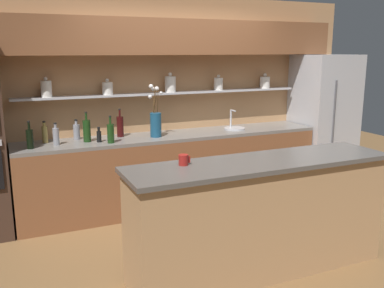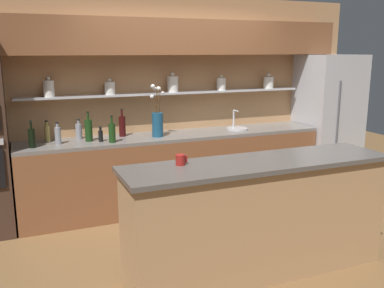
% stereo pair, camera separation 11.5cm
% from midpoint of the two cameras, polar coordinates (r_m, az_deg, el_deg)
% --- Properties ---
extents(ground_plane, '(12.00, 12.00, 0.00)m').
position_cam_midpoint_polar(ground_plane, '(4.51, 3.78, -13.02)').
color(ground_plane, brown).
extents(back_wall_unit, '(5.20, 0.44, 2.60)m').
position_cam_midpoint_polar(back_wall_unit, '(5.49, -3.52, 8.36)').
color(back_wall_unit, tan).
rests_on(back_wall_unit, ground_plane).
extents(back_counter_unit, '(3.77, 0.62, 0.92)m').
position_cam_midpoint_polar(back_counter_unit, '(5.38, -2.98, -3.51)').
color(back_counter_unit, brown).
rests_on(back_counter_unit, ground_plane).
extents(island_counter, '(2.38, 0.61, 1.02)m').
position_cam_midpoint_polar(island_counter, '(3.83, 8.16, -9.54)').
color(island_counter, tan).
rests_on(island_counter, ground_plane).
extents(refrigerator, '(0.77, 0.73, 1.88)m').
position_cam_midpoint_polar(refrigerator, '(6.41, 16.57, 2.94)').
color(refrigerator, '#B7B7BC').
rests_on(refrigerator, ground_plane).
extents(flower_vase, '(0.17, 0.15, 0.63)m').
position_cam_midpoint_polar(flower_vase, '(5.11, -5.52, 3.03)').
color(flower_vase, navy).
rests_on(flower_vase, back_counter_unit).
extents(sink_fixture, '(0.28, 0.28, 0.25)m').
position_cam_midpoint_polar(sink_fixture, '(5.64, 5.06, 2.25)').
color(sink_fixture, '#B7B7BC').
rests_on(sink_fixture, back_counter_unit).
extents(bottle_wine_0, '(0.07, 0.07, 0.30)m').
position_cam_midpoint_polar(bottle_wine_0, '(4.81, -21.45, 0.68)').
color(bottle_wine_0, black).
rests_on(bottle_wine_0, back_counter_unit).
extents(bottle_wine_1, '(0.08, 0.08, 0.34)m').
position_cam_midpoint_polar(bottle_wine_1, '(5.19, -10.18, 2.36)').
color(bottle_wine_1, '#380C0C').
rests_on(bottle_wine_1, back_counter_unit).
extents(bottle_wine_2, '(0.08, 0.08, 0.31)m').
position_cam_midpoint_polar(bottle_wine_2, '(4.86, -11.46, 1.44)').
color(bottle_wine_2, '#193814').
rests_on(bottle_wine_2, back_counter_unit).
extents(bottle_spirit_3, '(0.07, 0.07, 0.25)m').
position_cam_midpoint_polar(bottle_spirit_3, '(4.91, -18.32, 1.04)').
color(bottle_spirit_3, gray).
rests_on(bottle_spirit_3, back_counter_unit).
extents(bottle_spirit_4, '(0.08, 0.08, 0.23)m').
position_cam_midpoint_polar(bottle_spirit_4, '(5.15, -15.76, 1.62)').
color(bottle_spirit_4, gray).
rests_on(bottle_spirit_4, back_counter_unit).
extents(bottle_sauce_5, '(0.05, 0.05, 0.17)m').
position_cam_midpoint_polar(bottle_sauce_5, '(4.94, -12.95, 1.07)').
color(bottle_sauce_5, black).
rests_on(bottle_sauce_5, back_counter_unit).
extents(bottle_spirit_6, '(0.06, 0.06, 0.25)m').
position_cam_midpoint_polar(bottle_spirit_6, '(5.06, -19.65, 1.29)').
color(bottle_spirit_6, tan).
rests_on(bottle_spirit_6, back_counter_unit).
extents(bottle_wine_7, '(0.08, 0.08, 0.34)m').
position_cam_midpoint_polar(bottle_wine_7, '(4.98, -14.49, 1.75)').
color(bottle_wine_7, '#193814').
rests_on(bottle_wine_7, back_counter_unit).
extents(coffee_mug, '(0.10, 0.08, 0.09)m').
position_cam_midpoint_polar(coffee_mug, '(3.47, -2.09, -2.13)').
color(coffee_mug, maroon).
rests_on(coffee_mug, island_counter).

